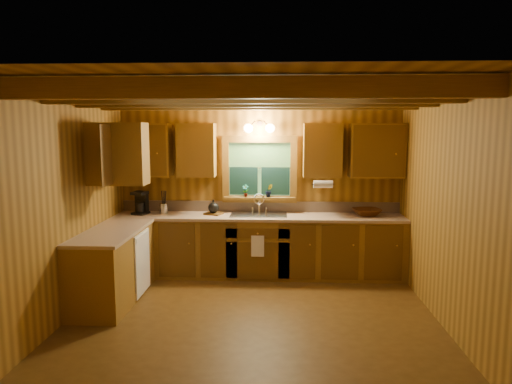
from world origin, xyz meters
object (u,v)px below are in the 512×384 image
object	(u,v)px
cutting_board	(213,214)
wicker_basket	(367,212)
sink	(259,218)
coffee_maker	(141,203)

from	to	relation	value
cutting_board	wicker_basket	size ratio (longest dim) A/B	0.61
wicker_basket	sink	bearing A→B (deg)	-178.28
coffee_maker	cutting_board	bearing A→B (deg)	15.39
sink	coffee_maker	xyz separation A→B (m)	(-1.75, 0.03, 0.21)
coffee_maker	wicker_basket	xyz separation A→B (m)	(3.32, 0.02, -0.12)
coffee_maker	cutting_board	world-z (taller)	coffee_maker
sink	coffee_maker	world-z (taller)	coffee_maker
cutting_board	wicker_basket	bearing A→B (deg)	20.82
sink	wicker_basket	size ratio (longest dim) A/B	2.02
coffee_maker	cutting_board	size ratio (longest dim) A/B	1.36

